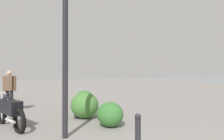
# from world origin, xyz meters

# --- Properties ---
(lamppost) EXTENTS (0.98, 0.28, 4.08)m
(lamppost) POSITION_xyz_m (3.95, 0.54, 2.71)
(lamppost) COLOR #232328
(lamppost) RESTS_ON ground
(motorcycle) EXTENTS (2.13, 0.64, 1.06)m
(motorcycle) POSITION_xyz_m (5.73, 1.63, 0.50)
(motorcycle) COLOR black
(motorcycle) RESTS_ON ground
(pedestrian) EXTENTS (0.46, 0.48, 1.71)m
(pedestrian) POSITION_xyz_m (8.42, 1.42, 0.99)
(pedestrian) COLOR black
(pedestrian) RESTS_ON ground
(bollard_near) EXTENTS (0.13, 0.13, 0.79)m
(bollard_near) POSITION_xyz_m (2.28, -0.43, 0.41)
(bollard_near) COLOR #232328
(bollard_near) RESTS_ON ground
(bollard_mid) EXTENTS (0.13, 0.13, 0.71)m
(bollard_mid) POSITION_xyz_m (5.75, -0.46, 0.37)
(bollard_mid) COLOR #232328
(bollard_mid) RESTS_ON ground
(shrub_low) EXTENTS (1.08, 0.97, 0.92)m
(shrub_low) POSITION_xyz_m (5.68, -0.76, 0.46)
(shrub_low) COLOR #477F38
(shrub_low) RESTS_ON ground
(shrub_round) EXTENTS (0.86, 0.78, 0.73)m
(shrub_round) POSITION_xyz_m (4.24, -0.95, 0.37)
(shrub_round) COLOR #387533
(shrub_round) RESTS_ON ground
(shrub_wide) EXTENTS (0.95, 0.85, 0.81)m
(shrub_wide) POSITION_xyz_m (7.34, -1.50, 0.40)
(shrub_wide) COLOR #387533
(shrub_wide) RESTS_ON ground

